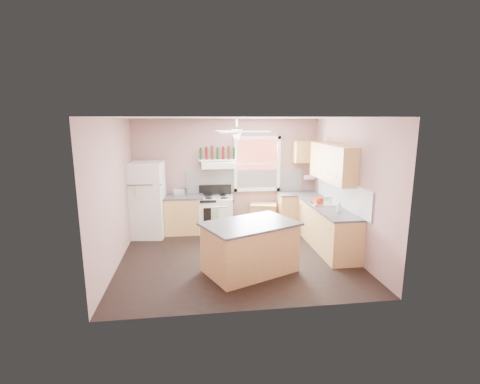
{
  "coord_description": "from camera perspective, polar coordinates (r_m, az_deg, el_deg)",
  "views": [
    {
      "loc": [
        -0.8,
        -6.43,
        2.66
      ],
      "look_at": [
        0.1,
        0.3,
        1.25
      ],
      "focal_mm": 26.0,
      "sensor_mm": 36.0,
      "label": 1
    }
  ],
  "objects": [
    {
      "name": "window_frame",
      "position": [
        8.6,
        2.84,
        4.62
      ],
      "size": [
        1.16,
        0.07,
        1.36
      ],
      "primitive_type": "cube",
      "color": "white",
      "rests_on": "wall_back"
    },
    {
      "name": "wall_left",
      "position": [
        6.73,
        -20.11,
        -0.22
      ],
      "size": [
        0.05,
        4.0,
        2.7
      ],
      "primitive_type": "cube",
      "color": "gray",
      "rests_on": "ground"
    },
    {
      "name": "upper_cabinet_right",
      "position": [
        7.56,
        14.89,
        4.65
      ],
      "size": [
        0.33,
        1.8,
        0.76
      ],
      "primitive_type": "cube",
      "color": "tan",
      "rests_on": "wall_right"
    },
    {
      "name": "faucet",
      "position": [
        7.7,
        14.71,
        -1.34
      ],
      "size": [
        0.03,
        0.03,
        0.14
      ],
      "primitive_type": "cylinder",
      "color": "silver",
      "rests_on": "sink"
    },
    {
      "name": "wall_right",
      "position": [
        7.25,
        17.63,
        0.76
      ],
      "size": [
        0.05,
        4.0,
        2.7
      ],
      "primitive_type": "cube",
      "color": "gray",
      "rests_on": "ground"
    },
    {
      "name": "wall_back",
      "position": [
        8.6,
        -2.19,
        2.95
      ],
      "size": [
        4.5,
        0.05,
        2.7
      ],
      "primitive_type": "cube",
      "color": "gray",
      "rests_on": "ground"
    },
    {
      "name": "upper_cabinet_corner",
      "position": [
        8.74,
        10.82,
        6.53
      ],
      "size": [
        0.6,
        0.33,
        0.52
      ],
      "primitive_type": "cube",
      "color": "tan",
      "rests_on": "wall_back"
    },
    {
      "name": "ceiling",
      "position": [
        6.48,
        -0.54,
        12.08
      ],
      "size": [
        4.5,
        4.5,
        0.0
      ],
      "primitive_type": "plane",
      "color": "white",
      "rests_on": "ground"
    },
    {
      "name": "sink",
      "position": [
        7.66,
        13.57,
        -1.93
      ],
      "size": [
        0.55,
        0.45,
        0.03
      ],
      "primitive_type": "cube",
      "color": "silver",
      "rests_on": "counter_right"
    },
    {
      "name": "counter_left",
      "position": [
        8.33,
        -9.22,
        -0.77
      ],
      "size": [
        0.92,
        0.62,
        0.04
      ],
      "primitive_type": "cube",
      "color": "#3C3C3E",
      "rests_on": "base_cabinet_left"
    },
    {
      "name": "backsplash_back",
      "position": [
        8.64,
        0.82,
        1.82
      ],
      "size": [
        2.9,
        0.03,
        0.55
      ],
      "primitive_type": "cube",
      "color": "white",
      "rests_on": "wall_back"
    },
    {
      "name": "bottle_shelf",
      "position": [
        8.38,
        -3.68,
        5.25
      ],
      "size": [
        0.9,
        0.26,
        0.03
      ],
      "primitive_type": "cube",
      "color": "white",
      "rests_on": "range_hood"
    },
    {
      "name": "island",
      "position": [
        6.24,
        1.66,
        -9.22
      ],
      "size": [
        1.75,
        1.47,
        0.86
      ],
      "primitive_type": "cube",
      "rotation": [
        0.0,
        0.0,
        0.42
      ],
      "color": "tan",
      "rests_on": "floor"
    },
    {
      "name": "floor",
      "position": [
        7.01,
        -0.49,
        -10.58
      ],
      "size": [
        4.5,
        4.5,
        0.0
      ],
      "primitive_type": "plane",
      "color": "black",
      "rests_on": "ground"
    },
    {
      "name": "range_hood",
      "position": [
        8.27,
        -3.61,
        4.47
      ],
      "size": [
        0.78,
        0.5,
        0.14
      ],
      "primitive_type": "cube",
      "color": "white",
      "rests_on": "wall_back"
    },
    {
      "name": "red_caddy",
      "position": [
        7.75,
        12.74,
        -1.32
      ],
      "size": [
        0.21,
        0.17,
        0.1
      ],
      "primitive_type": "cube",
      "rotation": [
        0.0,
        0.0,
        0.3
      ],
      "color": "#B82F0F",
      "rests_on": "counter_right"
    },
    {
      "name": "wine_bottles",
      "position": [
        8.36,
        -3.68,
        6.34
      ],
      "size": [
        0.86,
        0.06,
        0.31
      ],
      "color": "#143819",
      "rests_on": "bottle_shelf"
    },
    {
      "name": "paper_towel",
      "position": [
        8.89,
        11.34,
        2.36
      ],
      "size": [
        0.26,
        0.12,
        0.12
      ],
      "primitive_type": "cylinder",
      "rotation": [
        0.0,
        1.57,
        0.0
      ],
      "color": "white",
      "rests_on": "wall_back"
    },
    {
      "name": "base_cabinet_right",
      "position": [
        7.61,
        14.02,
        -5.68
      ],
      "size": [
        0.6,
        2.2,
        0.86
      ],
      "primitive_type": "cube",
      "color": "tan",
      "rests_on": "floor"
    },
    {
      "name": "counter_right",
      "position": [
        7.48,
        14.12,
        -2.4
      ],
      "size": [
        0.62,
        2.22,
        0.04
      ],
      "primitive_type": "cube",
      "color": "#3C3C3E",
      "rests_on": "base_cabinet_right"
    },
    {
      "name": "toaster",
      "position": [
        8.33,
        -9.75,
        -0.01
      ],
      "size": [
        0.32,
        0.25,
        0.18
      ],
      "primitive_type": "cube",
      "rotation": [
        0.0,
        0.0,
        -0.38
      ],
      "color": "silver",
      "rests_on": "counter_left"
    },
    {
      "name": "stove",
      "position": [
        8.4,
        -3.91,
        -3.7
      ],
      "size": [
        0.85,
        0.72,
        0.86
      ],
      "primitive_type": "cube",
      "rotation": [
        0.0,
        0.0,
        -0.1
      ],
      "color": "white",
      "rests_on": "floor"
    },
    {
      "name": "window_view",
      "position": [
        8.62,
        2.81,
        4.65
      ],
      "size": [
        1.0,
        0.02,
        1.2
      ],
      "primitive_type": "cube",
      "color": "brown",
      "rests_on": "wall_back"
    },
    {
      "name": "cart",
      "position": [
        8.68,
        3.83,
        -3.97
      ],
      "size": [
        0.71,
        0.56,
        0.63
      ],
      "primitive_type": "cube",
      "rotation": [
        0.0,
        0.0,
        -0.23
      ],
      "color": "tan",
      "rests_on": "floor"
    },
    {
      "name": "island_top",
      "position": [
        6.09,
        1.68,
        -5.27
      ],
      "size": [
        1.87,
        1.59,
        0.04
      ],
      "primitive_type": "cube",
      "rotation": [
        0.0,
        0.0,
        0.42
      ],
      "color": "#3C3C3E",
      "rests_on": "island"
    },
    {
      "name": "counter_corner",
      "position": [
        8.71,
        9.59,
        -0.24
      ],
      "size": [
        1.02,
        0.62,
        0.04
      ],
      "primitive_type": "cube",
      "color": "#3C3C3E",
      "rests_on": "base_cabinet_corner"
    },
    {
      "name": "base_cabinet_corner",
      "position": [
        8.81,
        9.49,
        -3.1
      ],
      "size": [
        1.0,
        0.6,
        0.86
      ],
      "primitive_type": "cube",
      "color": "tan",
      "rests_on": "floor"
    },
    {
      "name": "ceiling_fan_hub",
      "position": [
        6.49,
        -0.53,
        9.87
      ],
      "size": [
        0.2,
        0.2,
        0.08
      ],
      "primitive_type": "cylinder",
      "color": "white",
      "rests_on": "ceiling"
    },
    {
      "name": "backsplash_right",
      "position": [
        7.53,
        16.31,
        -0.12
      ],
      "size": [
        0.03,
        2.6,
        0.55
      ],
      "primitive_type": "cube",
      "color": "white",
      "rests_on": "wall_right"
    },
    {
      "name": "soap_bottle",
      "position": [
        7.03,
        15.91,
        -2.3
      ],
      "size": [
        0.1,
        0.1,
        0.22
      ],
      "primitive_type": "imported",
      "rotation": [
        0.0,
        0.0,
        3.27
      ],
      "color": "silver",
      "rests_on": "counter_right"
    },
    {
      "name": "refrigerator",
      "position": [
        8.24,
        -14.93,
        -1.25
      ],
      "size": [
        0.8,
        0.78,
        1.73
      ],
      "primitive_type": "cube",
      "rotation": [
        0.0,
        0.0,
        -0.1
      ],
      "color": "white",
      "rests_on": "floor"
    },
    {
      "name": "base_cabinet_left",
      "position": [
        8.44,
        -9.12,
        -3.75
      ],
      "size": [
        0.9,
        0.6,
        0.86
      ],
      "primitive_type": "cube",
      "color": "tan",
      "rests_on": "floor"
    }
  ]
}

